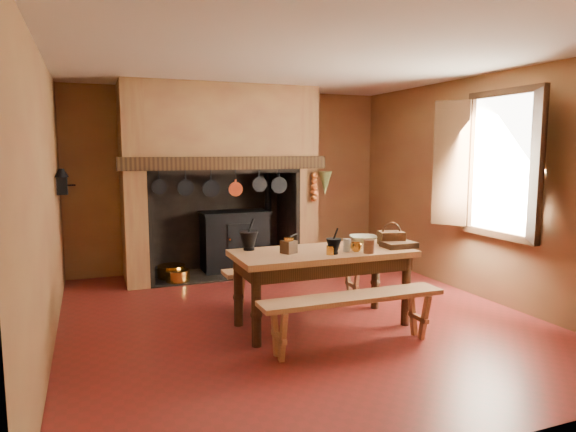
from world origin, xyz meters
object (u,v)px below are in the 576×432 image
Objects in this scene: wicker_basket at (391,238)px; work_table at (323,262)px; bench_front at (353,308)px; mixing_bowl at (363,239)px; coffee_grinder at (289,246)px; iron_range at (235,240)px.

work_table is at bearing -164.33° from wicker_basket.
mixing_bowl is at bearing 55.88° from bench_front.
coffee_grinder is at bearing -163.95° from wicker_basket.
iron_range is at bearing 125.96° from wicker_basket.
work_table is at bearing -23.20° from coffee_grinder.
coffee_grinder is 0.65× the size of mixing_bowl.
iron_range reaches higher than coffee_grinder.
iron_range reaches higher than work_table.
mixing_bowl reaches higher than bench_front.
work_table is 6.08× the size of wicker_basket.
mixing_bowl reaches higher than work_table.
mixing_bowl is at bearing 22.40° from work_table.
bench_front is (0.00, -0.68, -0.30)m from work_table.
bench_front is at bearing -84.50° from coffee_grinder.
coffee_grinder is 1.06m from mixing_bowl.
iron_range is at bearing 61.31° from coffee_grinder.
coffee_grinder is at bearing 120.20° from bench_front.
wicker_basket reaches higher than mixing_bowl.
work_table is 0.71m from mixing_bowl.
wicker_basket is (0.85, 0.00, 0.21)m from work_table.
work_table is 0.44m from coffee_grinder.
work_table is 6.07× the size of mixing_bowl.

